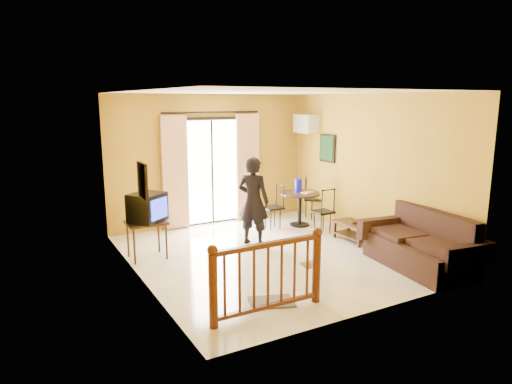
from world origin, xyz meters
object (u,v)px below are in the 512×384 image
dining_table (300,199)px  coffee_table (354,229)px  television (147,207)px  sofa (422,247)px  standing_person (253,201)px

dining_table → coffee_table: (0.28, -1.44, -0.34)m
television → sofa: bearing=-71.4°
standing_person → coffee_table: bearing=-152.8°
dining_table → coffee_table: dining_table is taller
television → dining_table: size_ratio=0.83×
coffee_table → sofa: bearing=-89.7°
television → standing_person: bearing=-41.9°
dining_table → standing_person: standing_person is taller
dining_table → coffee_table: bearing=-79.1°
television → sofa: size_ratio=0.36×
dining_table → television: bearing=-172.2°
television → sofa: (3.73, -2.59, -0.55)m
coffee_table → dining_table: bearing=100.9°
dining_table → sofa: 3.08m
dining_table → sofa: sofa is taller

